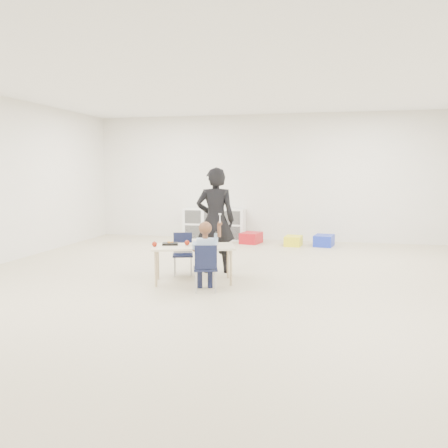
% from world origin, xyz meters
% --- Properties ---
extents(room, '(9.00, 9.02, 2.80)m').
position_xyz_m(room, '(0.00, 0.00, 1.40)').
color(room, beige).
rests_on(room, ground).
extents(table, '(1.26, 0.88, 0.52)m').
position_xyz_m(table, '(-0.47, 0.17, 0.27)').
color(table, beige).
rests_on(table, ground).
extents(chair_near, '(0.37, 0.36, 0.63)m').
position_xyz_m(chair_near, '(-0.17, -0.27, 0.31)').
color(chair_near, black).
rests_on(chair_near, ground).
extents(chair_far, '(0.37, 0.36, 0.63)m').
position_xyz_m(chair_far, '(-0.76, 0.60, 0.31)').
color(chair_far, black).
rests_on(chair_far, ground).
extents(child, '(0.52, 0.52, 0.99)m').
position_xyz_m(child, '(-0.17, -0.27, 0.49)').
color(child, '#B5D6F5').
rests_on(child, chair_near).
extents(lunch_tray_near, '(0.26, 0.22, 0.03)m').
position_xyz_m(lunch_tray_near, '(-0.38, 0.27, 0.54)').
color(lunch_tray_near, black).
rests_on(lunch_tray_near, table).
extents(lunch_tray_far, '(0.26, 0.22, 0.03)m').
position_xyz_m(lunch_tray_far, '(-0.80, 0.16, 0.54)').
color(lunch_tray_far, black).
rests_on(lunch_tray_far, table).
extents(milk_carton, '(0.09, 0.09, 0.10)m').
position_xyz_m(milk_carton, '(-0.42, 0.08, 0.57)').
color(milk_carton, white).
rests_on(milk_carton, table).
extents(bread_roll, '(0.09, 0.09, 0.07)m').
position_xyz_m(bread_roll, '(-0.19, 0.18, 0.56)').
color(bread_roll, tan).
rests_on(bread_roll, table).
extents(apple_near, '(0.07, 0.07, 0.07)m').
position_xyz_m(apple_near, '(-0.56, 0.18, 0.56)').
color(apple_near, maroon).
rests_on(apple_near, table).
extents(apple_far, '(0.07, 0.07, 0.07)m').
position_xyz_m(apple_far, '(-0.96, -0.03, 0.56)').
color(apple_far, maroon).
rests_on(apple_far, table).
extents(cubby_shelf, '(1.40, 0.40, 0.70)m').
position_xyz_m(cubby_shelf, '(-1.20, 4.28, 0.35)').
color(cubby_shelf, white).
rests_on(cubby_shelf, ground).
extents(adult, '(0.66, 0.50, 1.61)m').
position_xyz_m(adult, '(-0.32, 0.89, 0.81)').
color(adult, black).
rests_on(adult, ground).
extents(bin_red, '(0.47, 0.55, 0.23)m').
position_xyz_m(bin_red, '(-0.28, 3.87, 0.12)').
color(bin_red, '#AE111A').
rests_on(bin_red, ground).
extents(bin_yellow, '(0.37, 0.45, 0.21)m').
position_xyz_m(bin_yellow, '(0.64, 3.74, 0.10)').
color(bin_yellow, yellow).
rests_on(bin_yellow, ground).
extents(bin_blue, '(0.44, 0.53, 0.23)m').
position_xyz_m(bin_blue, '(1.26, 3.83, 0.12)').
color(bin_blue, '#182DB5').
rests_on(bin_blue, ground).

